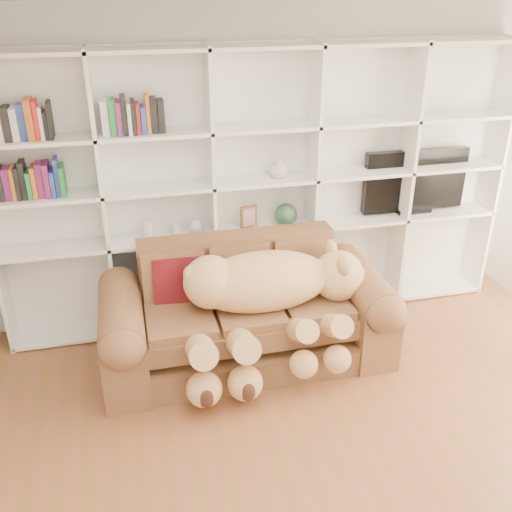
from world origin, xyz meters
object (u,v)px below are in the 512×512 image
object	(u,v)px
sofa	(246,318)
tv	(415,181)
gift_box	(323,327)
teddy_bear	(267,297)

from	to	relation	value
sofa	tv	size ratio (longest dim) A/B	2.30
sofa	gift_box	xyz separation A→B (m)	(0.70, 0.07, -0.24)
teddy_bear	gift_box	bearing A→B (deg)	19.64
sofa	tv	bearing A→B (deg)	21.59
teddy_bear	gift_box	world-z (taller)	teddy_bear
sofa	tv	xyz separation A→B (m)	(1.76, 0.69, 0.79)
sofa	gift_box	size ratio (longest dim) A/B	7.70
sofa	teddy_bear	world-z (taller)	teddy_bear
sofa	tv	distance (m)	2.05
gift_box	tv	world-z (taller)	tv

